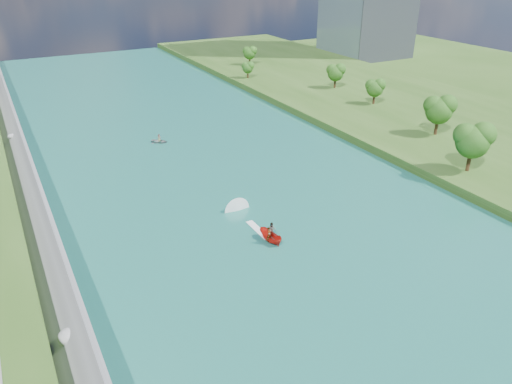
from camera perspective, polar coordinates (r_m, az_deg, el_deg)
ground at (r=54.55m, az=7.92°, el=-9.46°), size 260.00×260.00×0.00m
river_water at (r=69.14m, az=-1.71°, el=-0.98°), size 55.00×240.00×0.10m
berm_east at (r=99.47m, az=24.81°, el=5.63°), size 44.00×240.00×1.50m
riprap_bank at (r=61.81m, az=-23.30°, el=-4.99°), size 4.62×236.00×4.07m
trees_east at (r=88.53m, az=23.54°, el=6.78°), size 17.07×136.77×8.82m
motorboat at (r=60.81m, az=0.77°, el=-4.31°), size 3.60×18.71×2.21m
raft at (r=91.59m, az=-10.99°, el=5.78°), size 3.71×3.66×1.54m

